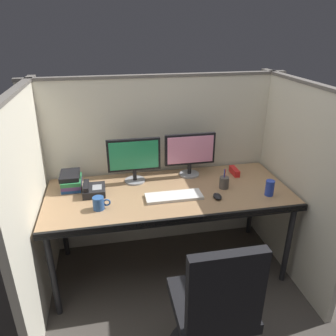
{
  "coord_description": "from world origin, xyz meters",
  "views": [
    {
      "loc": [
        -0.44,
        -1.9,
        1.95
      ],
      "look_at": [
        0.0,
        0.35,
        0.92
      ],
      "focal_mm": 34.6,
      "sensor_mm": 36.0,
      "label": 1
    }
  ],
  "objects_px": {
    "book_stack": "(71,181)",
    "soda_can": "(270,188)",
    "monitor_left": "(134,157)",
    "keyboard_main": "(174,196)",
    "pen_cup": "(224,182)",
    "desk_phone": "(93,190)",
    "desk": "(170,198)",
    "office_chair": "(213,323)",
    "red_stapler": "(234,171)",
    "coffee_mug": "(99,203)",
    "monitor_right": "(190,152)",
    "computer_mouse": "(217,196)"
  },
  "relations": [
    {
      "from": "keyboard_main",
      "to": "soda_can",
      "type": "bearing_deg",
      "value": -7.87
    },
    {
      "from": "office_chair",
      "to": "soda_can",
      "type": "bearing_deg",
      "value": 48.15
    },
    {
      "from": "desk_phone",
      "to": "desk",
      "type": "bearing_deg",
      "value": -8.76
    },
    {
      "from": "pen_cup",
      "to": "red_stapler",
      "type": "xyz_separation_m",
      "value": [
        0.18,
        0.23,
        -0.02
      ]
    },
    {
      "from": "monitor_left",
      "to": "coffee_mug",
      "type": "distance_m",
      "value": 0.52
    },
    {
      "from": "office_chair",
      "to": "coffee_mug",
      "type": "bearing_deg",
      "value": 128.95
    },
    {
      "from": "monitor_right",
      "to": "red_stapler",
      "type": "bearing_deg",
      "value": -9.13
    },
    {
      "from": "office_chair",
      "to": "soda_can",
      "type": "distance_m",
      "value": 1.08
    },
    {
      "from": "book_stack",
      "to": "soda_can",
      "type": "bearing_deg",
      "value": -15.42
    },
    {
      "from": "keyboard_main",
      "to": "computer_mouse",
      "type": "distance_m",
      "value": 0.33
    },
    {
      "from": "book_stack",
      "to": "monitor_left",
      "type": "bearing_deg",
      "value": 2.32
    },
    {
      "from": "office_chair",
      "to": "red_stapler",
      "type": "height_order",
      "value": "office_chair"
    },
    {
      "from": "office_chair",
      "to": "monitor_right",
      "type": "relative_size",
      "value": 2.27
    },
    {
      "from": "monitor_left",
      "to": "desk_phone",
      "type": "relative_size",
      "value": 2.26
    },
    {
      "from": "coffee_mug",
      "to": "pen_cup",
      "type": "bearing_deg",
      "value": 7.98
    },
    {
      "from": "monitor_right",
      "to": "red_stapler",
      "type": "height_order",
      "value": "monitor_right"
    },
    {
      "from": "soda_can",
      "to": "red_stapler",
      "type": "distance_m",
      "value": 0.43
    },
    {
      "from": "desk_phone",
      "to": "soda_can",
      "type": "relative_size",
      "value": 1.56
    },
    {
      "from": "computer_mouse",
      "to": "coffee_mug",
      "type": "xyz_separation_m",
      "value": [
        -0.87,
        0.01,
        0.03
      ]
    },
    {
      "from": "monitor_left",
      "to": "book_stack",
      "type": "bearing_deg",
      "value": -177.68
    },
    {
      "from": "office_chair",
      "to": "keyboard_main",
      "type": "distance_m",
      "value": 0.92
    },
    {
      "from": "office_chair",
      "to": "desk_phone",
      "type": "height_order",
      "value": "office_chair"
    },
    {
      "from": "red_stapler",
      "to": "monitor_right",
      "type": "bearing_deg",
      "value": 170.87
    },
    {
      "from": "soda_can",
      "to": "desk_phone",
      "type": "bearing_deg",
      "value": 168.01
    },
    {
      "from": "computer_mouse",
      "to": "office_chair",
      "type": "bearing_deg",
      "value": -109.2
    },
    {
      "from": "monitor_left",
      "to": "monitor_right",
      "type": "relative_size",
      "value": 1.0
    },
    {
      "from": "desk",
      "to": "soda_can",
      "type": "height_order",
      "value": "soda_can"
    },
    {
      "from": "red_stapler",
      "to": "desk",
      "type": "bearing_deg",
      "value": -160.89
    },
    {
      "from": "monitor_left",
      "to": "keyboard_main",
      "type": "xyz_separation_m",
      "value": [
        0.26,
        -0.33,
        -0.2
      ]
    },
    {
      "from": "desk",
      "to": "coffee_mug",
      "type": "height_order",
      "value": "coffee_mug"
    },
    {
      "from": "desk",
      "to": "soda_can",
      "type": "bearing_deg",
      "value": -14.48
    },
    {
      "from": "desk",
      "to": "red_stapler",
      "type": "height_order",
      "value": "red_stapler"
    },
    {
      "from": "computer_mouse",
      "to": "desk_phone",
      "type": "relative_size",
      "value": 0.51
    },
    {
      "from": "monitor_right",
      "to": "desk_phone",
      "type": "height_order",
      "value": "monitor_right"
    },
    {
      "from": "book_stack",
      "to": "desk_phone",
      "type": "height_order",
      "value": "book_stack"
    },
    {
      "from": "desk",
      "to": "computer_mouse",
      "type": "relative_size",
      "value": 19.79
    },
    {
      "from": "monitor_left",
      "to": "desk_phone",
      "type": "xyz_separation_m",
      "value": [
        -0.34,
        -0.15,
        -0.18
      ]
    },
    {
      "from": "soda_can",
      "to": "office_chair",
      "type": "bearing_deg",
      "value": -132.49
    },
    {
      "from": "book_stack",
      "to": "pen_cup",
      "type": "xyz_separation_m",
      "value": [
        1.2,
        -0.23,
        -0.01
      ]
    },
    {
      "from": "monitor_right",
      "to": "book_stack",
      "type": "relative_size",
      "value": 1.89
    },
    {
      "from": "desk",
      "to": "coffee_mug",
      "type": "bearing_deg",
      "value": -164.46
    },
    {
      "from": "monitor_left",
      "to": "desk_phone",
      "type": "height_order",
      "value": "monitor_left"
    },
    {
      "from": "office_chair",
      "to": "red_stapler",
      "type": "bearing_deg",
      "value": 64.86
    },
    {
      "from": "keyboard_main",
      "to": "soda_can",
      "type": "xyz_separation_m",
      "value": [
        0.73,
        -0.1,
        0.05
      ]
    },
    {
      "from": "desk",
      "to": "monitor_right",
      "type": "distance_m",
      "value": 0.45
    },
    {
      "from": "desk_phone",
      "to": "keyboard_main",
      "type": "bearing_deg",
      "value": -16.82
    },
    {
      "from": "coffee_mug",
      "to": "desk_phone",
      "type": "xyz_separation_m",
      "value": [
        -0.04,
        0.24,
        -0.01
      ]
    },
    {
      "from": "monitor_right",
      "to": "pen_cup",
      "type": "distance_m",
      "value": 0.4
    },
    {
      "from": "monitor_right",
      "to": "keyboard_main",
      "type": "relative_size",
      "value": 1.0
    },
    {
      "from": "keyboard_main",
      "to": "pen_cup",
      "type": "relative_size",
      "value": 2.6
    }
  ]
}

